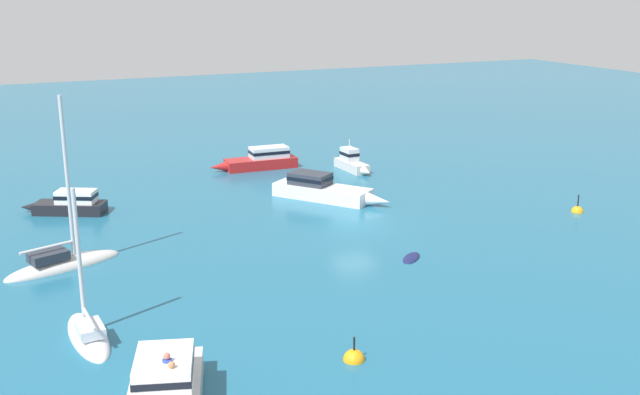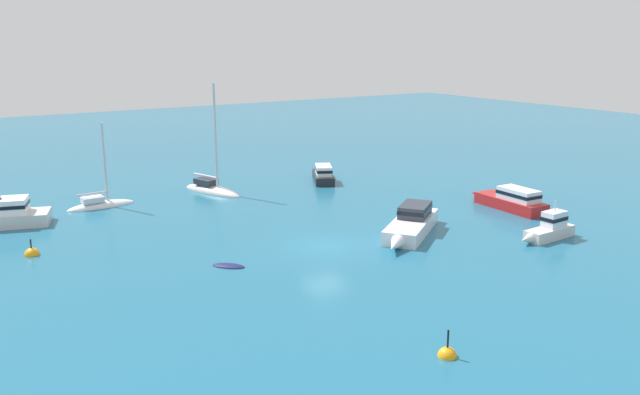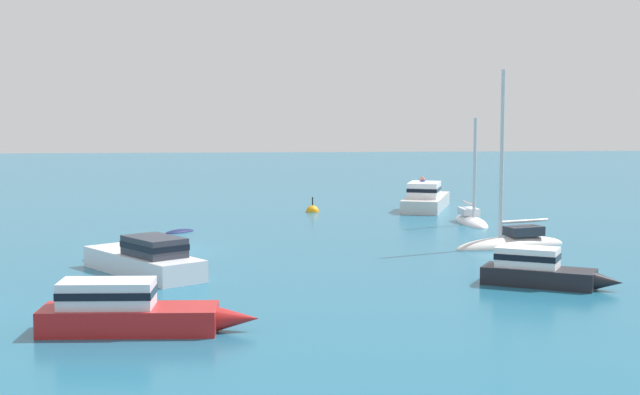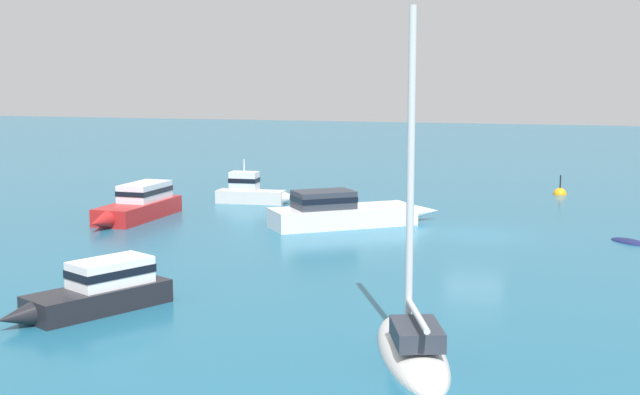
% 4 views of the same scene
% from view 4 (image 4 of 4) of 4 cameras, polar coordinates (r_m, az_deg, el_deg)
% --- Properties ---
extents(ground_plane, '(160.00, 160.00, 0.00)m').
position_cam_4_polar(ground_plane, '(38.44, 10.00, -2.44)').
color(ground_plane, '#1E607F').
extents(tender, '(1.84, 1.88, 0.31)m').
position_cam_4_polar(tender, '(38.50, 19.41, -2.77)').
color(tender, '#191E4C').
rests_on(tender, ground).
extents(sailboat_1, '(3.43, 6.27, 9.16)m').
position_cam_4_polar(sailboat_1, '(22.43, 5.99, -9.63)').
color(sailboat_1, silver).
rests_on(sailboat_1, ground).
extents(launch_1, '(2.09, 6.87, 1.65)m').
position_cam_4_polar(launch_1, '(42.88, -11.70, -0.45)').
color(launch_1, '#B21E1E').
rests_on(launch_1, ground).
extents(cabin_cruiser, '(3.48, 5.24, 1.49)m').
position_cam_4_polar(cabin_cruiser, '(26.92, -14.19, -5.83)').
color(cabin_cruiser, black).
rests_on(cabin_cruiser, ground).
extents(launch_2, '(4.54, 1.32, 2.35)m').
position_cam_4_polar(launch_2, '(47.04, -4.42, 0.40)').
color(launch_2, silver).
rests_on(launch_2, ground).
extents(powerboat, '(7.50, 6.04, 1.67)m').
position_cam_4_polar(powerboat, '(40.04, 1.56, -0.94)').
color(powerboat, white).
rests_on(powerboat, ground).
extents(channel_buoy, '(0.76, 0.76, 1.49)m').
position_cam_4_polar(channel_buoy, '(52.08, 15.28, 0.20)').
color(channel_buoy, orange).
rests_on(channel_buoy, ground).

